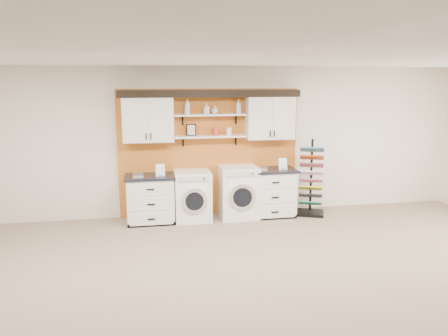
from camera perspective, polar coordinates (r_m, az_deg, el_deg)
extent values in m
plane|color=#866E5A|center=(5.00, 5.13, -19.29)|extent=(10.00, 10.00, 0.00)
plane|color=white|center=(4.31, 5.81, 14.71)|extent=(10.00, 10.00, 0.00)
plane|color=silver|center=(8.30, -1.98, 3.42)|extent=(10.00, 0.00, 10.00)
cube|color=#B8621F|center=(8.30, -1.94, 2.01)|extent=(3.40, 0.07, 2.40)
cube|color=white|center=(7.97, -9.91, 6.39)|extent=(0.90, 0.34, 0.84)
cube|color=white|center=(7.80, -11.53, 6.23)|extent=(0.42, 0.01, 0.78)
cube|color=white|center=(7.80, -8.28, 6.34)|extent=(0.42, 0.01, 0.78)
cube|color=white|center=(8.29, 6.00, 6.69)|extent=(0.90, 0.34, 0.84)
cube|color=white|center=(8.07, 4.83, 6.58)|extent=(0.42, 0.01, 0.78)
cube|color=white|center=(8.19, 7.83, 6.59)|extent=(0.42, 0.01, 0.78)
cube|color=white|center=(8.09, -1.78, 4.14)|extent=(1.32, 0.28, 0.03)
cube|color=white|center=(8.05, -1.80, 6.96)|extent=(1.32, 0.28, 0.03)
cube|color=black|center=(8.05, -1.84, 9.81)|extent=(3.30, 0.40, 0.10)
cube|color=black|center=(7.86, -1.63, 9.34)|extent=(3.30, 0.04, 0.04)
cube|color=black|center=(8.08, -4.31, 4.99)|extent=(0.18, 0.02, 0.22)
cube|color=beige|center=(8.07, -4.30, 4.99)|extent=(0.14, 0.01, 0.18)
cylinder|color=red|center=(8.09, -1.09, 4.82)|extent=(0.11, 0.11, 0.16)
cylinder|color=silver|center=(8.14, 0.66, 4.79)|extent=(0.10, 0.10, 0.14)
cube|color=white|center=(8.07, -9.55, -4.09)|extent=(0.83, 0.60, 0.83)
cube|color=black|center=(7.93, -9.43, -7.29)|extent=(0.83, 0.06, 0.06)
cube|color=black|center=(7.97, -9.66, -1.07)|extent=(0.89, 0.66, 0.04)
cube|color=white|center=(7.71, -9.59, -2.76)|extent=(0.76, 0.02, 0.23)
cube|color=white|center=(7.78, -9.52, -4.68)|extent=(0.76, 0.02, 0.23)
cube|color=white|center=(7.86, -9.46, -6.57)|extent=(0.76, 0.02, 0.23)
cube|color=white|center=(8.39, 6.08, -3.28)|extent=(0.87, 0.60, 0.87)
cube|color=black|center=(8.26, 6.55, -6.44)|extent=(0.87, 0.06, 0.07)
cube|color=black|center=(8.29, 6.15, -0.24)|extent=(0.93, 0.66, 0.04)
cube|color=white|center=(8.04, 6.73, -1.88)|extent=(0.79, 0.02, 0.24)
cube|color=white|center=(8.11, 6.68, -3.81)|extent=(0.79, 0.02, 0.24)
cube|color=white|center=(8.19, 6.64, -5.70)|extent=(0.79, 0.02, 0.24)
cube|color=white|center=(8.10, -4.16, -3.60)|extent=(0.66, 0.66, 0.92)
cube|color=silver|center=(7.69, -3.93, -1.41)|extent=(0.56, 0.02, 0.10)
cylinder|color=silver|center=(7.79, -3.89, -4.33)|extent=(0.46, 0.05, 0.46)
cylinder|color=black|center=(7.76, -3.87, -4.38)|extent=(0.33, 0.03, 0.33)
cube|color=white|center=(8.23, 1.89, -3.13)|extent=(0.70, 0.66, 0.98)
cube|color=silver|center=(7.81, 2.42, -0.78)|extent=(0.60, 0.02, 0.10)
cylinder|color=silver|center=(7.92, 2.39, -3.83)|extent=(0.49, 0.05, 0.49)
cylinder|color=black|center=(7.89, 2.43, -3.88)|extent=(0.35, 0.03, 0.35)
cube|color=black|center=(8.66, 11.11, -5.77)|extent=(0.66, 0.61, 0.05)
cube|color=black|center=(8.64, 11.31, -0.88)|extent=(0.06, 0.06, 1.41)
cube|color=#25876C|center=(8.63, 11.16, -4.51)|extent=(0.50, 0.40, 0.13)
cube|color=black|center=(8.59, 11.20, -3.55)|extent=(0.50, 0.40, 0.13)
cube|color=gold|center=(8.55, 11.24, -2.58)|extent=(0.50, 0.40, 0.13)
cube|color=#C658AB|center=(8.52, 11.28, -1.60)|extent=(0.50, 0.40, 0.13)
cube|color=white|center=(8.49, 11.32, -0.61)|extent=(0.50, 0.40, 0.13)
cube|color=brown|center=(8.46, 11.36, 0.38)|extent=(0.50, 0.40, 0.13)
cube|color=#D35318|center=(8.43, 11.39, 1.38)|extent=(0.50, 0.40, 0.13)
cube|color=#3683C0|center=(8.41, 11.43, 2.38)|extent=(0.50, 0.40, 0.13)
imported|color=silver|center=(7.99, -4.80, 8.00)|extent=(0.12, 0.12, 0.28)
imported|color=silver|center=(8.03, -2.33, 7.77)|extent=(0.11, 0.11, 0.20)
imported|color=silver|center=(8.06, -1.20, 7.64)|extent=(0.16, 0.16, 0.16)
imported|color=silver|center=(8.13, 1.91, 8.04)|extent=(0.14, 0.14, 0.26)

